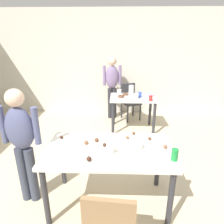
{
  "coord_description": "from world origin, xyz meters",
  "views": [
    {
      "loc": [
        0.24,
        -1.99,
        1.87
      ],
      "look_at": [
        0.15,
        0.66,
        0.9
      ],
      "focal_mm": 31.63,
      "sensor_mm": 36.0,
      "label": 1
    }
  ],
  "objects": [
    {
      "name": "pitcher_far",
      "position": [
        0.52,
        2.21,
        0.85
      ],
      "size": [
        0.11,
        0.11,
        0.2
      ],
      "primitive_type": "cylinder",
      "color": "white",
      "rests_on": "dining_table_far"
    },
    {
      "name": "donut_far_3",
      "position": [
        0.84,
        2.07,
        0.77
      ],
      "size": [
        0.11,
        0.11,
        0.03
      ],
      "primitive_type": "torus",
      "color": "pink",
      "rests_on": "dining_table_far"
    },
    {
      "name": "fork_near",
      "position": [
        0.6,
        -0.3,
        0.75
      ],
      "size": [
        0.17,
        0.02,
        0.01
      ],
      "primitive_type": "cube",
      "color": "silver",
      "rests_on": "dining_table_near"
    },
    {
      "name": "donut_far_4",
      "position": [
        0.3,
        1.97,
        0.77
      ],
      "size": [
        0.14,
        0.14,
        0.04
      ],
      "primitive_type": "torus",
      "color": "brown",
      "rests_on": "dining_table_far"
    },
    {
      "name": "person_adult_far",
      "position": [
        0.09,
        2.72,
        0.91
      ],
      "size": [
        0.45,
        0.26,
        1.51
      ],
      "color": "#28282D",
      "rests_on": "ground_plane"
    },
    {
      "name": "wall_back",
      "position": [
        0.0,
        3.2,
        1.3
      ],
      "size": [
        6.4,
        0.1,
        2.6
      ],
      "primitive_type": "cube",
      "color": "beige",
      "rests_on": "ground_plane"
    },
    {
      "name": "donut_far_1",
      "position": [
        0.95,
        2.11,
        0.77
      ],
      "size": [
        0.14,
        0.14,
        0.04
      ],
      "primitive_type": "torus",
      "color": "pink",
      "rests_on": "dining_table_far"
    },
    {
      "name": "mixing_bowl",
      "position": [
        0.43,
        -0.07,
        0.78
      ],
      "size": [
        0.16,
        0.16,
        0.06
      ],
      "primitive_type": "cylinder",
      "color": "white",
      "rests_on": "dining_table_near"
    },
    {
      "name": "cup_far_3",
      "position": [
        0.27,
        2.21,
        0.81
      ],
      "size": [
        0.09,
        0.09,
        0.11
      ],
      "primitive_type": "cylinder",
      "color": "white",
      "rests_on": "dining_table_far"
    },
    {
      "name": "cup_near_0",
      "position": [
        0.16,
        -0.21,
        0.8
      ],
      "size": [
        0.08,
        0.08,
        0.1
      ],
      "primitive_type": "cylinder",
      "color": "white",
      "rests_on": "dining_table_near"
    },
    {
      "name": "dining_table_far",
      "position": [
        0.56,
        2.02,
        0.62
      ],
      "size": [
        0.96,
        0.65,
        0.75
      ],
      "color": "white",
      "rests_on": "ground_plane"
    },
    {
      "name": "soda_can",
      "position": [
        0.8,
        -0.3,
        0.81
      ],
      "size": [
        0.07,
        0.07,
        0.12
      ],
      "primitive_type": "cylinder",
      "color": "#198438",
      "rests_on": "dining_table_near"
    },
    {
      "name": "donut_far_2",
      "position": [
        0.4,
        2.15,
        0.77
      ],
      "size": [
        0.13,
        0.13,
        0.04
      ],
      "primitive_type": "torus",
      "color": "brown",
      "rests_on": "dining_table_far"
    },
    {
      "name": "ground_plane",
      "position": [
        0.0,
        0.0,
        0.0
      ],
      "size": [
        6.4,
        6.4,
        0.0
      ],
      "primitive_type": "plane",
      "color": "beige"
    },
    {
      "name": "cake_ball_7",
      "position": [
        0.36,
        0.14,
        0.77
      ],
      "size": [
        0.04,
        0.04,
        0.04
      ],
      "primitive_type": "sphere",
      "color": "brown",
      "rests_on": "dining_table_near"
    },
    {
      "name": "donut_far_0",
      "position": [
        0.47,
        1.77,
        0.77
      ],
      "size": [
        0.14,
        0.14,
        0.04
      ],
      "primitive_type": "torus",
      "color": "white",
      "rests_on": "dining_table_far"
    },
    {
      "name": "cup_far_2",
      "position": [
        0.87,
        1.73,
        0.8
      ],
      "size": [
        0.07,
        0.07,
        0.11
      ],
      "primitive_type": "cylinder",
      "color": "red",
      "rests_on": "dining_table_far"
    },
    {
      "name": "cake_ball_3",
      "position": [
        0.09,
        -0.05,
        0.77
      ],
      "size": [
        0.04,
        0.04,
        0.04
      ],
      "primitive_type": "sphere",
      "color": "#3D2319",
      "rests_on": "dining_table_near"
    },
    {
      "name": "cake_ball_6",
      "position": [
        0.62,
        0.11,
        0.77
      ],
      "size": [
        0.04,
        0.04,
        0.04
      ],
      "primitive_type": "sphere",
      "color": "brown",
      "rests_on": "dining_table_near"
    },
    {
      "name": "cake_ball_8",
      "position": [
        0.76,
        -0.07,
        0.77
      ],
      "size": [
        0.05,
        0.05,
        0.05
      ],
      "primitive_type": "sphere",
      "color": "brown",
      "rests_on": "dining_table_near"
    },
    {
      "name": "dining_table_near",
      "position": [
        0.14,
        -0.09,
        0.66
      ],
      "size": [
        1.39,
        0.78,
        0.75
      ],
      "color": "silver",
      "rests_on": "ground_plane"
    },
    {
      "name": "cake_ball_5",
      "position": [
        -0.04,
        -0.34,
        0.78
      ],
      "size": [
        0.05,
        0.05,
        0.05
      ],
      "primitive_type": "sphere",
      "color": "#3D2319",
      "rests_on": "dining_table_near"
    },
    {
      "name": "cup_far_0",
      "position": [
        0.61,
        1.86,
        0.8
      ],
      "size": [
        0.09,
        0.09,
        0.11
      ],
      "primitive_type": "cylinder",
      "color": "white",
      "rests_on": "dining_table_far"
    },
    {
      "name": "cup_far_1",
      "position": [
        0.69,
        1.98,
        0.81
      ],
      "size": [
        0.08,
        0.08,
        0.11
      ],
      "primitive_type": "cylinder",
      "color": "#3351B2",
      "rests_on": "dining_table_far"
    },
    {
      "name": "cake_ball_0",
      "position": [
        -0.44,
        0.11,
        0.77
      ],
      "size": [
        0.04,
        0.04,
        0.04
      ],
      "primitive_type": "sphere",
      "color": "#3D2319",
      "rests_on": "dining_table_near"
    },
    {
      "name": "person_girl_near",
      "position": [
        -0.83,
        -0.06,
        0.83
      ],
      "size": [
        0.45,
        0.22,
        1.4
      ],
      "color": "#383D4C",
      "rests_on": "ground_plane"
    },
    {
      "name": "cake_ball_4",
      "position": [
        -0.12,
        -0.01,
        0.77
      ],
      "size": [
        0.05,
        0.05,
        0.05
      ],
      "primitive_type": "sphere",
      "color": "brown",
      "rests_on": "dining_table_near"
    },
    {
      "name": "cake_ball_2",
      "position": [
        -0.01,
        0.05,
        0.77
      ],
      "size": [
        0.05,
        0.05,
        0.05
      ],
      "primitive_type": "sphere",
      "color": "brown",
      "rests_on": "dining_table_near"
    },
    {
      "name": "cake_ball_1",
      "position": [
        0.44,
        0.25,
        0.77
      ],
      "size": [
        0.04,
        0.04,
        0.04
      ],
      "primitive_type": "sphere",
      "color": "brown",
      "rests_on": "dining_table_near"
    },
    {
      "name": "chair_far_table",
      "position": [
        0.52,
        2.69,
        0.5
      ],
      "size": [
        0.53,
        0.53,
        0.87
      ],
      "color": "#2D2D33",
      "rests_on": "ground_plane"
    }
  ]
}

